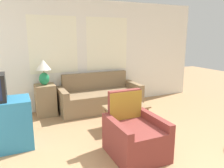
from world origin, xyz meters
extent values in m
cube|color=white|center=(0.00, 3.52, 1.30)|extent=(6.37, 0.05, 2.60)
cube|color=white|center=(-0.75, 3.49, 1.55)|extent=(1.10, 0.01, 1.30)
cube|color=white|center=(0.59, 3.49, 1.55)|extent=(1.10, 0.01, 1.30)
cube|color=#846B4C|center=(0.21, 3.02, 0.22)|extent=(1.67, 0.82, 0.44)
cube|color=#846B4C|center=(0.21, 3.37, 0.43)|extent=(1.67, 0.12, 0.86)
cube|color=#846B4C|center=(-0.70, 3.02, 0.30)|extent=(0.14, 0.82, 0.59)
cube|color=#846B4C|center=(1.11, 3.02, 0.30)|extent=(0.14, 0.82, 0.59)
cube|color=brown|center=(-0.07, 0.88, 0.23)|extent=(0.54, 0.84, 0.46)
cube|color=brown|center=(-0.07, 1.25, 0.46)|extent=(0.54, 0.10, 0.92)
cube|color=brown|center=(-0.39, 0.88, 0.29)|extent=(0.10, 0.84, 0.58)
cube|color=brown|center=(0.25, 0.88, 0.29)|extent=(0.10, 0.84, 0.58)
cube|color=#A87F28|center=(-0.07, 1.20, 0.57)|extent=(0.55, 0.01, 0.67)
cube|color=#937551|center=(-1.04, 3.20, 0.35)|extent=(0.43, 0.43, 0.70)
ellipsoid|color=#1E8451|center=(-1.04, 3.20, 0.84)|extent=(0.22, 0.22, 0.27)
cylinder|color=tan|center=(-1.04, 3.20, 1.00)|extent=(0.02, 0.02, 0.06)
cone|color=white|center=(-1.04, 3.20, 1.14)|extent=(0.32, 0.32, 0.22)
cube|color=#8E704C|center=(0.29, 1.87, 0.41)|extent=(0.84, 0.47, 0.03)
cylinder|color=#8E704C|center=(-0.08, 1.68, 0.20)|extent=(0.04, 0.04, 0.40)
cylinder|color=#8E704C|center=(0.66, 1.68, 0.20)|extent=(0.04, 0.04, 0.40)
cylinder|color=#8E704C|center=(-0.08, 2.05, 0.20)|extent=(0.04, 0.04, 0.40)
cylinder|color=#8E704C|center=(0.66, 2.05, 0.20)|extent=(0.04, 0.04, 0.40)
cube|color=#B7B7BC|center=(0.35, 1.86, 0.44)|extent=(0.29, 0.22, 0.02)
cube|color=black|center=(0.35, 2.00, 0.55)|extent=(0.29, 0.07, 0.22)
cylinder|color=#B23D38|center=(0.16, 1.97, 0.46)|extent=(0.08, 0.08, 0.07)
cylinder|color=white|center=(-0.01, 1.80, 0.46)|extent=(0.07, 0.07, 0.08)
cylinder|color=white|center=(0.06, 2.00, 0.47)|extent=(0.08, 0.08, 0.09)
camera|label=1|loc=(-1.62, -1.68, 1.75)|focal=35.00mm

